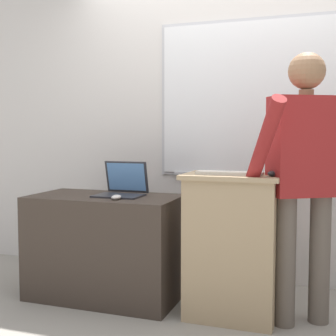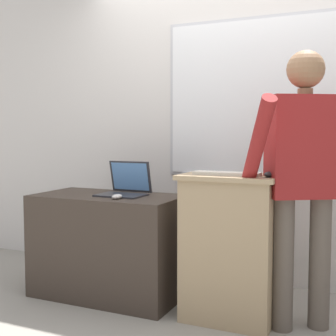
{
  "view_description": "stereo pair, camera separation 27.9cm",
  "coord_description": "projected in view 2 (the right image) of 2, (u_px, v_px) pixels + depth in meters",
  "views": [
    {
      "loc": [
        0.86,
        -2.63,
        1.21
      ],
      "look_at": [
        -0.2,
        0.36,
        0.97
      ],
      "focal_mm": 50.0,
      "sensor_mm": 36.0,
      "label": 1
    },
    {
      "loc": [
        1.12,
        -2.53,
        1.21
      ],
      "look_at": [
        -0.2,
        0.36,
        0.97
      ],
      "focal_mm": 50.0,
      "sensor_mm": 36.0,
      "label": 2
    }
  ],
  "objects": [
    {
      "name": "computer_mouse_by_keyboard",
      "position": [
        269.0,
        174.0,
        2.8
      ],
      "size": [
        0.06,
        0.1,
        0.03
      ],
      "color": "black",
      "rests_on": "lectern_podium"
    },
    {
      "name": "back_wall",
      "position": [
        234.0,
        107.0,
        3.81
      ],
      "size": [
        6.4,
        0.17,
        2.82
      ],
      "color": "silver",
      "rests_on": "ground_plane"
    },
    {
      "name": "lectern_podium",
      "position": [
        230.0,
        247.0,
        3.01
      ],
      "size": [
        0.62,
        0.42,
        0.94
      ],
      "color": "tan",
      "rests_on": "ground_plane"
    },
    {
      "name": "computer_mouse_by_laptop",
      "position": [
        117.0,
        197.0,
        3.23
      ],
      "size": [
        0.06,
        0.1,
        0.03
      ],
      "color": "silver",
      "rests_on": "side_desk"
    },
    {
      "name": "laptop",
      "position": [
        126.0,
        185.0,
        3.44
      ],
      "size": [
        0.34,
        0.3,
        0.25
      ],
      "color": "#28282D",
      "rests_on": "side_desk"
    },
    {
      "name": "ground_plane",
      "position": [
        174.0,
        332.0,
        2.85
      ],
      "size": [
        30.0,
        30.0,
        0.0
      ],
      "primitive_type": "plane",
      "color": "gray"
    },
    {
      "name": "person_presenter",
      "position": [
        303.0,
        169.0,
        2.82
      ],
      "size": [
        0.6,
        0.71,
        1.7
      ],
      "rotation": [
        0.0,
        0.0,
        0.55
      ],
      "color": "brown",
      "rests_on": "ground_plane"
    },
    {
      "name": "side_desk",
      "position": [
        109.0,
        245.0,
        3.46
      ],
      "size": [
        1.08,
        0.58,
        0.75
      ],
      "color": "#382D26",
      "rests_on": "ground_plane"
    },
    {
      "name": "wireless_keyboard",
      "position": [
        227.0,
        174.0,
        2.93
      ],
      "size": [
        0.42,
        0.12,
        0.02
      ],
      "color": "beige",
      "rests_on": "lectern_podium"
    }
  ]
}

